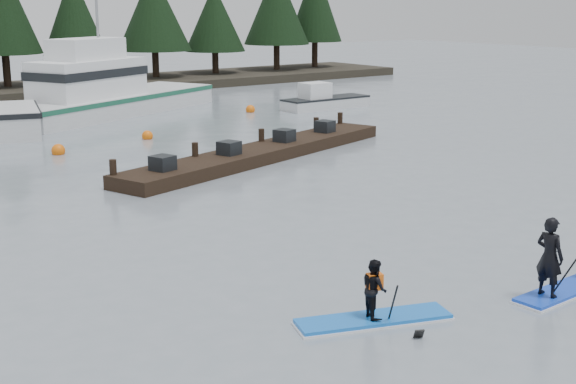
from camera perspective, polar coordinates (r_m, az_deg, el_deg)
ground at (r=17.67m, az=11.84°, el=-7.13°), size 160.00×160.00×0.00m
fishing_boat_medium at (r=45.10m, az=-12.86°, el=6.12°), size 14.32×9.37×8.36m
skiff at (r=46.74m, az=2.70°, el=6.35°), size 5.40×1.64×0.63m
floating_dock at (r=31.73m, az=-1.87°, el=2.80°), size 14.53×6.15×0.49m
buoy_d at (r=36.89m, az=-9.96°, el=3.74°), size 0.50×0.50×0.50m
buoy_b at (r=34.02m, az=-16.00°, el=2.60°), size 0.55×0.55×0.55m
buoy_c at (r=45.16m, az=-2.69°, el=5.70°), size 0.52×0.52×0.52m
paddleboard_solo at (r=15.82m, az=6.14°, el=-7.82°), size 3.15×1.75×1.78m
paddleboard_duo at (r=18.14m, az=19.16°, el=-4.87°), size 3.05×1.15×2.31m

